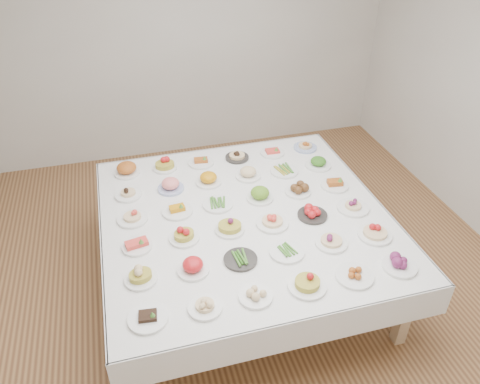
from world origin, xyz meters
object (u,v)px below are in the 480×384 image
object	(u,v)px
dish_18	(132,214)
dish_35	(305,144)
dish_0	(148,316)
display_table	(245,220)

from	to	relation	value
dish_18	dish_35	distance (m)	1.98
dish_0	dish_35	bearing A→B (deg)	45.01
dish_0	dish_35	world-z (taller)	dish_35
display_table	dish_18	distance (m)	0.94
dish_18	dish_35	bearing A→B (deg)	22.09
dish_0	dish_18	world-z (taller)	dish_18
dish_0	dish_35	xyz separation A→B (m)	(1.83, 1.83, 0.01)
display_table	dish_35	bearing A→B (deg)	45.00
dish_0	dish_35	size ratio (longest dim) A/B	1.10
display_table	dish_35	world-z (taller)	dish_35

